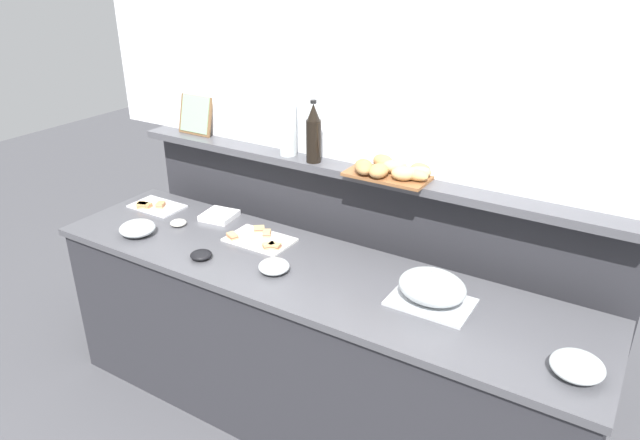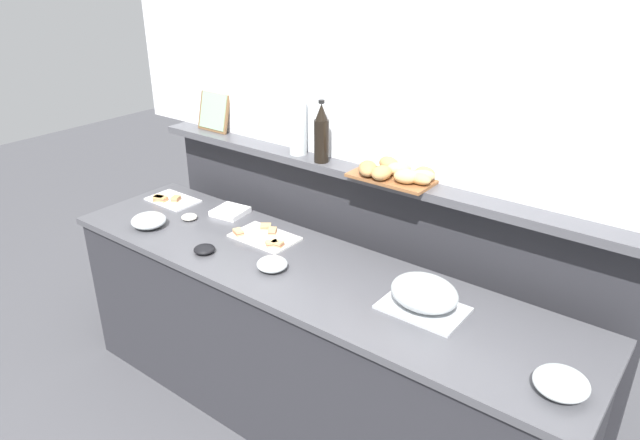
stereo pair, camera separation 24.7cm
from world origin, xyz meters
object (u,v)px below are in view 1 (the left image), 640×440
condiment_bowl_dark (201,255)px  wine_bottle_dark (314,135)px  serving_cloche (432,288)px  glass_bowl_medium (577,367)px  bread_basket (395,170)px  sandwich_platter_rear (154,206)px  condiment_bowl_cream (178,223)px  glass_bowl_large (137,229)px  napkin_stack (219,216)px  glass_bowl_small (274,267)px  framed_picture (196,114)px  sandwich_platter_side (260,239)px  water_carafe (288,128)px

condiment_bowl_dark → wine_bottle_dark: (0.27, 0.59, 0.49)m
serving_cloche → glass_bowl_medium: serving_cloche is taller
condiment_bowl_dark → bread_basket: (0.71, 0.60, 0.38)m
condiment_bowl_dark → wine_bottle_dark: 0.81m
sandwich_platter_rear → condiment_bowl_cream: 0.30m
glass_bowl_large → condiment_bowl_dark: bearing=-2.5°
serving_cloche → napkin_stack: size_ratio=2.00×
condiment_bowl_cream → wine_bottle_dark: bearing=31.4°
glass_bowl_medium → glass_bowl_small: (-1.31, 0.03, -0.01)m
wine_bottle_dark → glass_bowl_small: bearing=-78.1°
serving_cloche → framed_picture: bearing=165.0°
condiment_bowl_cream → glass_bowl_medium: bearing=-4.6°
sandwich_platter_side → glass_bowl_large: (-0.58, -0.27, 0.02)m
napkin_stack → sandwich_platter_rear: bearing=-168.2°
serving_cloche → wine_bottle_dark: (-0.82, 0.38, 0.43)m
water_carafe → condiment_bowl_dark: bearing=-98.4°
serving_cloche → napkin_stack: bearing=171.7°
sandwich_platter_rear → napkin_stack: bearing=11.8°
glass_bowl_large → glass_bowl_small: glass_bowl_large is taller
condiment_bowl_dark → glass_bowl_medium: bearing=1.7°
wine_bottle_dark → framed_picture: wine_bottle_dark is taller
condiment_bowl_dark → water_carafe: water_carafe is taller
sandwich_platter_rear → wine_bottle_dark: 1.07m
bread_basket → framed_picture: 1.30m
condiment_bowl_cream → condiment_bowl_dark: bearing=-30.8°
condiment_bowl_dark → framed_picture: size_ratio=0.44×
napkin_stack → wine_bottle_dark: (0.50, 0.19, 0.49)m
condiment_bowl_dark → sandwich_platter_side: bearing=66.4°
glass_bowl_small → water_carafe: water_carafe is taller
glass_bowl_large → condiment_bowl_cream: 0.22m
serving_cloche → napkin_stack: (-1.31, 0.19, -0.06)m
water_carafe → glass_bowl_small: bearing=-62.4°
water_carafe → bread_basket: bearing=-1.3°
sandwich_platter_side → serving_cloche: 0.96m
sandwich_platter_side → napkin_stack: sandwich_platter_side is taller
glass_bowl_small → napkin_stack: (-0.60, 0.32, -0.01)m
glass_bowl_medium → wine_bottle_dark: bearing=159.1°
serving_cloche → condiment_bowl_dark: bearing=-169.1°
glass_bowl_large → bread_basket: 1.35m
serving_cloche → condiment_bowl_dark: size_ratio=3.26×
serving_cloche → water_carafe: bearing=157.6°
water_carafe → sandwich_platter_side: bearing=-83.5°
wine_bottle_dark → sandwich_platter_rear: bearing=-163.0°
sandwich_platter_rear → water_carafe: bearing=22.4°
glass_bowl_medium → napkin_stack: 1.94m
glass_bowl_large → framed_picture: size_ratio=0.78×
glass_bowl_small → condiment_bowl_cream: (-0.73, 0.13, -0.01)m
sandwich_platter_side → glass_bowl_medium: 1.57m
condiment_bowl_dark → napkin_stack: bearing=119.9°
bread_basket → framed_picture: (-1.29, 0.05, 0.08)m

